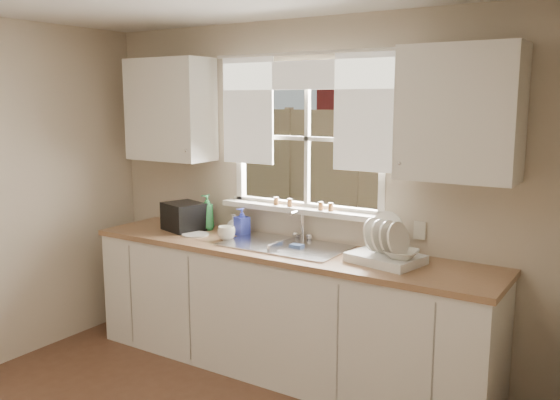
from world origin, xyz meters
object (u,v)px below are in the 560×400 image
Objects in this scene: black_appliance at (184,216)px; dish_rack at (386,251)px; cup at (226,233)px; soap_bottle_a at (207,212)px.

dish_rack is at bearing 16.78° from black_appliance.
dish_rack reaches higher than cup.
soap_bottle_a reaches higher than black_appliance.
cup is at bearing 7.13° from black_appliance.
dish_rack reaches higher than soap_bottle_a.
black_appliance is at bearing 171.90° from cup.
dish_rack is 1.73× the size of soap_bottle_a.
cup is at bearing -14.24° from soap_bottle_a.
soap_bottle_a reaches higher than cup.
black_appliance is (-0.15, -0.11, -0.03)m from soap_bottle_a.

